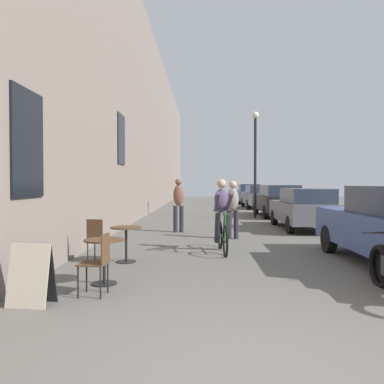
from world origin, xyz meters
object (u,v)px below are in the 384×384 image
object	(u,v)px
cyclist_on_bicycle	(222,217)
parked_car_second	(304,208)
cafe_chair_near_toward_street	(98,260)
pedestrian_near	(233,206)
cafe_table_mid	(126,237)
cafe_table_near	(104,252)
parked_car_fifth	(248,193)
pedestrian_mid	(178,202)
sandwich_board_sign	(32,274)
street_lamp	(255,151)
parked_car_third	(278,200)
cafe_chair_mid_toward_street	(97,237)
parked_car_fourth	(258,196)

from	to	relation	value
cyclist_on_bicycle	parked_car_second	world-z (taller)	cyclist_on_bicycle
cafe_chair_near_toward_street	pedestrian_near	size ratio (longest dim) A/B	0.53
cafe_table_mid	pedestrian_near	distance (m)	4.21
cafe_chair_near_toward_street	cafe_table_mid	world-z (taller)	cafe_chair_near_toward_street
cafe_table_near	cafe_table_mid	size ratio (longest dim) A/B	1.00
parked_car_fifth	cyclist_on_bicycle	bearing A→B (deg)	-98.46
parked_car_second	cafe_chair_near_toward_street	bearing A→B (deg)	-121.75
cafe_table_mid	pedestrian_mid	size ratio (longest dim) A/B	0.41
cafe_chair_near_toward_street	cafe_table_near	bearing A→B (deg)	96.81
sandwich_board_sign	parked_car_fifth	xyz separation A→B (m)	(5.98, 25.97, 0.38)
sandwich_board_sign	cafe_table_mid	bearing A→B (deg)	76.04
street_lamp	parked_car_second	world-z (taller)	street_lamp
pedestrian_mid	parked_car_third	size ratio (longest dim) A/B	0.41
cafe_chair_mid_toward_street	parked_car_second	size ratio (longest dim) A/B	0.22
cafe_chair_near_toward_street	cafe_chair_mid_toward_street	size ratio (longest dim) A/B	1.00
parked_car_fifth	cafe_table_mid	bearing A→B (deg)	-102.84
street_lamp	pedestrian_mid	bearing A→B (deg)	-121.73
cafe_table_near	parked_car_fifth	size ratio (longest dim) A/B	0.16
cafe_table_mid	parked_car_third	xyz separation A→B (m)	(5.23, 11.03, 0.27)
cafe_chair_near_toward_street	parked_car_fifth	distance (m)	26.04
pedestrian_near	parked_car_third	world-z (taller)	pedestrian_near
cafe_table_near	cafe_chair_mid_toward_street	size ratio (longest dim) A/B	0.81
cafe_table_near	parked_car_fourth	size ratio (longest dim) A/B	0.17
cafe_chair_near_toward_street	parked_car_third	world-z (taller)	parked_car_third
pedestrian_mid	parked_car_fourth	world-z (taller)	pedestrian_mid
street_lamp	parked_car_fourth	world-z (taller)	street_lamp
street_lamp	sandwich_board_sign	bearing A→B (deg)	-110.00
cafe_chair_near_toward_street	parked_car_second	size ratio (longest dim) A/B	0.22
cafe_chair_near_toward_street	parked_car_fourth	xyz separation A→B (m)	(5.14, 19.76, 0.25)
pedestrian_near	street_lamp	bearing A→B (deg)	76.89
cafe_table_near	cafe_chair_near_toward_street	xyz separation A→B (m)	(0.08, -0.64, -0.00)
cafe_table_near	pedestrian_mid	bearing A→B (deg)	83.16
parked_car_second	parked_car_fourth	world-z (taller)	parked_car_fourth
cafe_chair_near_toward_street	pedestrian_near	distance (m)	6.27
cafe_chair_near_toward_street	parked_car_third	bearing A→B (deg)	68.94
parked_car_fourth	cafe_chair_mid_toward_street	bearing A→B (deg)	-108.33
cafe_table_near	pedestrian_mid	distance (m)	6.72
street_lamp	parked_car_fifth	bearing A→B (deg)	84.48
cafe_table_near	pedestrian_mid	xyz separation A→B (m)	(0.80, 6.66, 0.48)
sandwich_board_sign	pedestrian_mid	bearing A→B (deg)	79.11
sandwich_board_sign	pedestrian_mid	xyz separation A→B (m)	(1.49, 7.74, 0.58)
pedestrian_mid	street_lamp	bearing A→B (deg)	58.27
cafe_chair_near_toward_street	parked_car_second	bearing A→B (deg)	58.25
cyclist_on_bicycle	parked_car_fifth	size ratio (longest dim) A/B	0.40
sandwich_board_sign	cafe_table_near	bearing A→B (deg)	57.57
cafe_table_mid	sandwich_board_sign	bearing A→B (deg)	-103.96
cafe_chair_mid_toward_street	street_lamp	size ratio (longest dim) A/B	0.18
cafe_chair_near_toward_street	pedestrian_mid	size ratio (longest dim) A/B	0.50
parked_car_fourth	parked_car_fifth	size ratio (longest dim) A/B	0.96
cafe_chair_mid_toward_street	cyclist_on_bicycle	distance (m)	2.97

